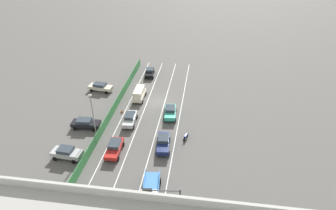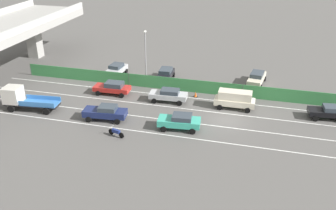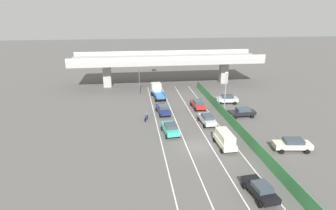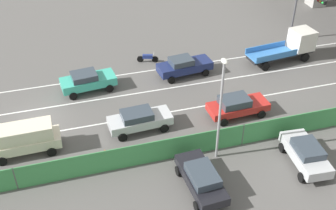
# 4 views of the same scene
# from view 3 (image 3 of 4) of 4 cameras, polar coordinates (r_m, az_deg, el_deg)

# --- Properties ---
(ground_plane) EXTENTS (300.00, 300.00, 0.00)m
(ground_plane) POSITION_cam_3_polar(r_m,az_deg,el_deg) (36.80, 6.50, -8.64)
(ground_plane) COLOR #565451
(lane_line_left_edge) EXTENTS (0.14, 48.57, 0.01)m
(lane_line_left_edge) POSITION_cam_3_polar(r_m,az_deg,el_deg) (41.61, -2.08, -5.11)
(lane_line_left_edge) COLOR silver
(lane_line_left_edge) RESTS_ON ground
(lane_line_mid_left) EXTENTS (0.14, 48.57, 0.01)m
(lane_line_mid_left) POSITION_cam_3_polar(r_m,az_deg,el_deg) (42.01, 2.30, -4.87)
(lane_line_mid_left) COLOR silver
(lane_line_mid_left) RESTS_ON ground
(lane_line_mid_right) EXTENTS (0.14, 48.57, 0.01)m
(lane_line_mid_right) POSITION_cam_3_polar(r_m,az_deg,el_deg) (42.65, 6.58, -4.60)
(lane_line_mid_right) COLOR silver
(lane_line_mid_right) RESTS_ON ground
(lane_line_right_edge) EXTENTS (0.14, 48.57, 0.01)m
(lane_line_right_edge) POSITION_cam_3_polar(r_m,az_deg,el_deg) (43.52, 10.70, -4.33)
(lane_line_right_edge) COLOR silver
(lane_line_right_edge) RESTS_ON ground
(elevated_overpass) EXTENTS (44.20, 9.86, 7.58)m
(elevated_overpass) POSITION_cam_3_polar(r_m,az_deg,el_deg) (65.58, -0.21, 9.31)
(elevated_overpass) COLOR #A09E99
(elevated_overpass) RESTS_ON ground
(green_fence) EXTENTS (0.10, 44.67, 1.69)m
(green_fence) POSITION_cam_3_polar(r_m,az_deg,el_deg) (43.78, 13.00, -3.16)
(green_fence) COLOR #3D8E4C
(green_fence) RESTS_ON ground
(car_taxi_teal) EXTENTS (2.41, 4.56, 1.65)m
(car_taxi_teal) POSITION_cam_3_polar(r_m,az_deg,el_deg) (39.75, 0.48, -4.85)
(car_taxi_teal) COLOR teal
(car_taxi_teal) RESTS_ON ground
(car_sedan_black) EXTENTS (2.32, 4.43, 1.53)m
(car_sedan_black) POSITION_cam_3_polar(r_m,az_deg,el_deg) (28.77, 18.68, -16.27)
(car_sedan_black) COLOR black
(car_sedan_black) RESTS_ON ground
(car_sedan_red) EXTENTS (2.15, 4.61, 1.62)m
(car_sedan_red) POSITION_cam_3_polar(r_m,az_deg,el_deg) (50.36, 6.29, 0.25)
(car_sedan_red) COLOR red
(car_sedan_red) RESTS_ON ground
(car_sedan_silver) EXTENTS (2.12, 4.59, 1.60)m
(car_sedan_silver) POSITION_cam_3_polar(r_m,az_deg,el_deg) (43.58, 8.11, -2.87)
(car_sedan_silver) COLOR #B7BABC
(car_sedan_silver) RESTS_ON ground
(car_sedan_navy) EXTENTS (2.33, 4.85, 1.68)m
(car_sedan_navy) POSITION_cam_3_polar(r_m,az_deg,el_deg) (47.37, -1.04, -0.84)
(car_sedan_navy) COLOR navy
(car_sedan_navy) RESTS_ON ground
(car_van_cream) EXTENTS (2.01, 4.65, 2.14)m
(car_van_cream) POSITION_cam_3_polar(r_m,az_deg,el_deg) (36.70, 11.76, -6.90)
(car_van_cream) COLOR beige
(car_van_cream) RESTS_ON ground
(flatbed_truck_blue) EXTENTS (2.69, 6.43, 2.69)m
(flatbed_truck_blue) POSITION_cam_3_polar(r_m,az_deg,el_deg) (57.06, -2.30, 3.09)
(flatbed_truck_blue) COLOR black
(flatbed_truck_blue) RESTS_ON ground
(motorcycle) EXTENTS (0.81, 1.89, 0.93)m
(motorcycle) POSITION_cam_3_polar(r_m,az_deg,el_deg) (45.00, -4.56, -2.62)
(motorcycle) COLOR black
(motorcycle) RESTS_ON ground
(parked_sedan_cream) EXTENTS (4.89, 2.47, 1.64)m
(parked_sedan_cream) POSITION_cam_3_polar(r_m,az_deg,el_deg) (38.65, 24.50, -7.42)
(parked_sedan_cream) COLOR beige
(parked_sedan_cream) RESTS_ON ground
(parked_sedan_dark) EXTENTS (4.59, 2.18, 1.59)m
(parked_sedan_dark) POSITION_cam_3_polar(r_m,az_deg,el_deg) (47.73, 15.18, -1.39)
(parked_sedan_dark) COLOR black
(parked_sedan_dark) RESTS_ON ground
(parked_wagon_silver) EXTENTS (4.33, 2.22, 1.67)m
(parked_wagon_silver) POSITION_cam_3_polar(r_m,az_deg,el_deg) (53.97, 12.16, 1.25)
(parked_wagon_silver) COLOR #B2B5B7
(parked_wagon_silver) RESTS_ON ground
(traffic_light) EXTENTS (3.83, 0.65, 5.46)m
(traffic_light) POSITION_cam_3_polar(r_m,az_deg,el_deg) (58.33, -4.72, 5.96)
(traffic_light) COLOR #47474C
(traffic_light) RESTS_ON ground
(street_lamp) EXTENTS (0.60, 0.36, 7.40)m
(street_lamp) POSITION_cam_3_polar(r_m,az_deg,el_deg) (47.54, 11.91, 3.31)
(street_lamp) COLOR gray
(street_lamp) RESTS_ON ground
(traffic_cone) EXTENTS (0.47, 0.47, 0.67)m
(traffic_cone) POSITION_cam_3_polar(r_m,az_deg,el_deg) (41.96, 12.05, -4.87)
(traffic_cone) COLOR orange
(traffic_cone) RESTS_ON ground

